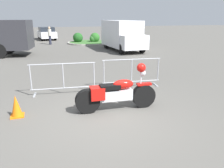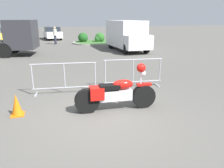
{
  "view_description": "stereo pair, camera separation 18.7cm",
  "coord_description": "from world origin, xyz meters",
  "px_view_note": "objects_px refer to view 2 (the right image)",
  "views": [
    {
      "loc": [
        -1.45,
        -5.06,
        2.52
      ],
      "look_at": [
        0.49,
        0.78,
        0.65
      ],
      "focal_mm": 35.0,
      "sensor_mm": 36.0,
      "label": 1
    },
    {
      "loc": [
        -1.27,
        -5.11,
        2.52
      ],
      "look_at": [
        0.49,
        0.78,
        0.65
      ],
      "focal_mm": 35.0,
      "sensor_mm": 36.0,
      "label": 2
    }
  ],
  "objects_px": {
    "crowd_barrier_near": "(64,78)",
    "traffic_cone": "(16,105)",
    "motorcycle": "(116,93)",
    "crowd_barrier_far": "(133,73)",
    "delivery_van": "(127,35)",
    "pedestrian": "(55,35)",
    "parked_car_silver": "(29,34)",
    "parked_car_white": "(52,33)",
    "parked_car_yellow": "(4,34)"
  },
  "relations": [
    {
      "from": "delivery_van",
      "to": "parked_car_silver",
      "type": "bearing_deg",
      "value": -147.14
    },
    {
      "from": "delivery_van",
      "to": "parked_car_yellow",
      "type": "distance_m",
      "value": 15.3
    },
    {
      "from": "crowd_barrier_near",
      "to": "delivery_van",
      "type": "xyz_separation_m",
      "value": [
        5.67,
        9.26,
        0.69
      ]
    },
    {
      "from": "crowd_barrier_near",
      "to": "pedestrian",
      "type": "relative_size",
      "value": 1.3
    },
    {
      "from": "traffic_cone",
      "to": "parked_car_yellow",
      "type": "bearing_deg",
      "value": 99.38
    },
    {
      "from": "delivery_van",
      "to": "pedestrian",
      "type": "xyz_separation_m",
      "value": [
        -5.27,
        5.85,
        -0.32
      ]
    },
    {
      "from": "motorcycle",
      "to": "parked_car_white",
      "type": "relative_size",
      "value": 0.52
    },
    {
      "from": "parked_car_white",
      "to": "traffic_cone",
      "type": "bearing_deg",
      "value": 169.64
    },
    {
      "from": "motorcycle",
      "to": "parked_car_yellow",
      "type": "distance_m",
      "value": 22.96
    },
    {
      "from": "crowd_barrier_far",
      "to": "parked_car_silver",
      "type": "distance_m",
      "value": 21.29
    },
    {
      "from": "motorcycle",
      "to": "traffic_cone",
      "type": "bearing_deg",
      "value": 174.67
    },
    {
      "from": "crowd_barrier_near",
      "to": "delivery_van",
      "type": "relative_size",
      "value": 0.43
    },
    {
      "from": "crowd_barrier_near",
      "to": "parked_car_white",
      "type": "xyz_separation_m",
      "value": [
        0.31,
        20.58,
        0.19
      ]
    },
    {
      "from": "delivery_van",
      "to": "traffic_cone",
      "type": "height_order",
      "value": "delivery_van"
    },
    {
      "from": "crowd_barrier_near",
      "to": "parked_car_silver",
      "type": "bearing_deg",
      "value": 96.42
    },
    {
      "from": "motorcycle",
      "to": "traffic_cone",
      "type": "distance_m",
      "value": 2.7
    },
    {
      "from": "parked_car_silver",
      "to": "parked_car_white",
      "type": "bearing_deg",
      "value": -99.28
    },
    {
      "from": "crowd_barrier_near",
      "to": "motorcycle",
      "type": "bearing_deg",
      "value": -56.0
    },
    {
      "from": "motorcycle",
      "to": "crowd_barrier_near",
      "type": "distance_m",
      "value": 2.25
    },
    {
      "from": "crowd_barrier_near",
      "to": "traffic_cone",
      "type": "distance_m",
      "value": 2.03
    },
    {
      "from": "crowd_barrier_near",
      "to": "delivery_van",
      "type": "height_order",
      "value": "delivery_van"
    },
    {
      "from": "parked_car_silver",
      "to": "traffic_cone",
      "type": "distance_m",
      "value": 22.21
    },
    {
      "from": "pedestrian",
      "to": "traffic_cone",
      "type": "height_order",
      "value": "pedestrian"
    },
    {
      "from": "motorcycle",
      "to": "parked_car_white",
      "type": "distance_m",
      "value": 22.46
    },
    {
      "from": "delivery_van",
      "to": "pedestrian",
      "type": "height_order",
      "value": "delivery_van"
    },
    {
      "from": "parked_car_yellow",
      "to": "traffic_cone",
      "type": "height_order",
      "value": "parked_car_yellow"
    },
    {
      "from": "crowd_barrier_near",
      "to": "parked_car_white",
      "type": "bearing_deg",
      "value": 89.12
    },
    {
      "from": "parked_car_silver",
      "to": "pedestrian",
      "type": "distance_m",
      "value": 6.26
    },
    {
      "from": "parked_car_white",
      "to": "delivery_van",
      "type": "bearing_deg",
      "value": -160.58
    },
    {
      "from": "parked_car_silver",
      "to": "delivery_van",
      "type": "bearing_deg",
      "value": -151.01
    },
    {
      "from": "crowd_barrier_far",
      "to": "traffic_cone",
      "type": "xyz_separation_m",
      "value": [
        -3.92,
        -1.45,
        -0.27
      ]
    },
    {
      "from": "crowd_barrier_near",
      "to": "pedestrian",
      "type": "distance_m",
      "value": 15.11
    },
    {
      "from": "crowd_barrier_far",
      "to": "pedestrian",
      "type": "bearing_deg",
      "value": 97.99
    },
    {
      "from": "crowd_barrier_near",
      "to": "pedestrian",
      "type": "height_order",
      "value": "pedestrian"
    },
    {
      "from": "crowd_barrier_far",
      "to": "traffic_cone",
      "type": "distance_m",
      "value": 4.19
    },
    {
      "from": "motorcycle",
      "to": "pedestrian",
      "type": "bearing_deg",
      "value": 96.43
    },
    {
      "from": "motorcycle",
      "to": "traffic_cone",
      "type": "xyz_separation_m",
      "value": [
        -2.66,
        0.41,
        -0.21
      ]
    },
    {
      "from": "crowd_barrier_near",
      "to": "crowd_barrier_far",
      "type": "distance_m",
      "value": 2.52
    },
    {
      "from": "motorcycle",
      "to": "parked_car_yellow",
      "type": "bearing_deg",
      "value": 109.31
    },
    {
      "from": "crowd_barrier_near",
      "to": "parked_car_silver",
      "type": "height_order",
      "value": "parked_car_silver"
    },
    {
      "from": "crowd_barrier_far",
      "to": "crowd_barrier_near",
      "type": "bearing_deg",
      "value": 180.0
    },
    {
      "from": "parked_car_silver",
      "to": "pedestrian",
      "type": "xyz_separation_m",
      "value": [
        2.73,
        -5.63,
        0.21
      ]
    },
    {
      "from": "pedestrian",
      "to": "parked_car_yellow",
      "type": "bearing_deg",
      "value": 153.27
    },
    {
      "from": "delivery_van",
      "to": "parked_car_white",
      "type": "bearing_deg",
      "value": -156.71
    },
    {
      "from": "parked_car_white",
      "to": "crowd_barrier_near",
      "type": "bearing_deg",
      "value": 173.21
    },
    {
      "from": "delivery_van",
      "to": "traffic_cone",
      "type": "distance_m",
      "value": 12.87
    },
    {
      "from": "crowd_barrier_far",
      "to": "motorcycle",
      "type": "bearing_deg",
      "value": -124.01
    },
    {
      "from": "parked_car_white",
      "to": "pedestrian",
      "type": "height_order",
      "value": "pedestrian"
    },
    {
      "from": "traffic_cone",
      "to": "crowd_barrier_far",
      "type": "bearing_deg",
      "value": 20.34
    },
    {
      "from": "delivery_van",
      "to": "parked_car_yellow",
      "type": "bearing_deg",
      "value": -137.88
    }
  ]
}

